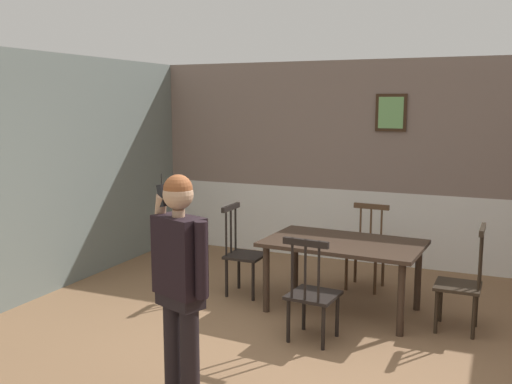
# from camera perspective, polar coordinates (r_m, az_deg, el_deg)

# --- Properties ---
(ground_plane) EXTENTS (7.67, 7.67, 0.00)m
(ground_plane) POSITION_cam_1_polar(r_m,az_deg,el_deg) (5.02, 2.35, -16.88)
(ground_plane) COLOR #846042
(room_back_partition) EXTENTS (6.35, 0.17, 2.74)m
(room_back_partition) POSITION_cam_1_polar(r_m,az_deg,el_deg) (7.93, 11.57, 2.46)
(room_back_partition) COLOR gray
(room_back_partition) RESTS_ON ground_plane
(dining_table) EXTENTS (1.66, 1.07, 0.75)m
(dining_table) POSITION_cam_1_polar(r_m,az_deg,el_deg) (6.09, 8.63, -5.67)
(dining_table) COLOR #38281E
(dining_table) RESTS_ON ground_plane
(chair_near_window) EXTENTS (0.45, 0.45, 0.98)m
(chair_near_window) POSITION_cam_1_polar(r_m,az_deg,el_deg) (6.95, 10.89, -5.57)
(chair_near_window) COLOR #513823
(chair_near_window) RESTS_ON ground_plane
(chair_by_doorway) EXTENTS (0.43, 0.43, 1.04)m
(chair_by_doorway) POSITION_cam_1_polar(r_m,az_deg,el_deg) (5.89, 19.78, -8.44)
(chair_by_doorway) COLOR #2D2319
(chair_by_doorway) RESTS_ON ground_plane
(chair_at_table_head) EXTENTS (0.41, 0.41, 1.03)m
(chair_at_table_head) POSITION_cam_1_polar(r_m,az_deg,el_deg) (6.59, -1.34, -6.03)
(chair_at_table_head) COLOR black
(chair_at_table_head) RESTS_ON ground_plane
(chair_opposite_corner) EXTENTS (0.47, 0.47, 0.99)m
(chair_opposite_corner) POSITION_cam_1_polar(r_m,az_deg,el_deg) (5.35, 5.55, -9.88)
(chair_opposite_corner) COLOR black
(chair_opposite_corner) RESTS_ON ground_plane
(person_figure) EXTENTS (0.53, 0.33, 1.68)m
(person_figure) POSITION_cam_1_polar(r_m,az_deg,el_deg) (4.21, -7.50, -8.01)
(person_figure) COLOR black
(person_figure) RESTS_ON ground_plane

